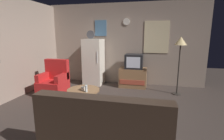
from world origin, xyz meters
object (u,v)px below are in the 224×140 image
at_px(tv_stand, 133,77).
at_px(mug_ceramic_tan, 84,88).
at_px(standing_lamp, 180,45).
at_px(fridge, 94,62).
at_px(wine_glass, 86,89).
at_px(remote_control, 84,88).
at_px(couch, 106,134).
at_px(coffee_table, 84,99).
at_px(crt_tv, 134,61).
at_px(armchair, 54,82).
at_px(mug_ceramic_white, 83,89).

relative_size(tv_stand, mug_ceramic_tan, 9.33).
bearing_deg(standing_lamp, mug_ceramic_tan, -144.76).
height_order(fridge, wine_glass, fridge).
height_order(mug_ceramic_tan, remote_control, mug_ceramic_tan).
height_order(standing_lamp, couch, standing_lamp).
bearing_deg(tv_stand, coffee_table, -115.26).
height_order(tv_stand, couch, couch).
height_order(tv_stand, crt_tv, crt_tv).
relative_size(crt_tv, armchair, 0.56).
bearing_deg(coffee_table, armchair, 149.16).
bearing_deg(mug_ceramic_white, armchair, 147.00).
bearing_deg(wine_glass, fridge, 104.90).
height_order(wine_glass, mug_ceramic_white, wine_glass).
relative_size(wine_glass, mug_ceramic_white, 1.67).
relative_size(fridge, mug_ceramic_tan, 19.67).
distance_m(fridge, couch, 3.57).
bearing_deg(couch, mug_ceramic_tan, 122.95).
relative_size(coffee_table, remote_control, 4.80).
relative_size(coffee_table, armchair, 0.75).
bearing_deg(mug_ceramic_white, couch, -56.30).
xyz_separation_m(crt_tv, mug_ceramic_tan, (-0.89, -1.95, -0.33)).
xyz_separation_m(tv_stand, mug_ceramic_white, (-0.87, -1.99, 0.19)).
xyz_separation_m(mug_ceramic_tan, armchair, (-1.19, 0.74, -0.15)).
distance_m(fridge, crt_tv, 1.34).
bearing_deg(tv_stand, wine_glass, -110.45).
bearing_deg(couch, coffee_table, 123.05).
bearing_deg(remote_control, standing_lamp, 42.33).
height_order(mug_ceramic_tan, armchair, armchair).
bearing_deg(mug_ceramic_tan, standing_lamp, 35.24).
distance_m(remote_control, armchair, 1.32).
distance_m(crt_tv, standing_lamp, 1.44).
distance_m(tv_stand, mug_ceramic_white, 2.17).
bearing_deg(couch, mug_ceramic_white, 123.70).
distance_m(coffee_table, wine_glass, 0.36).
bearing_deg(armchair, coffee_table, -30.84).
relative_size(coffee_table, mug_ceramic_white, 8.00).
relative_size(crt_tv, mug_ceramic_tan, 6.00).
bearing_deg(standing_lamp, mug_ceramic_white, -144.17).
relative_size(fridge, standing_lamp, 1.11).
distance_m(crt_tv, armchair, 2.46).
height_order(coffee_table, wine_glass, wine_glass).
bearing_deg(mug_ceramic_tan, crt_tv, 65.58).
distance_m(tv_stand, couch, 3.27).
height_order(standing_lamp, armchair, standing_lamp).
distance_m(crt_tv, wine_glass, 2.22).
xyz_separation_m(tv_stand, crt_tv, (0.02, -0.00, 0.52)).
xyz_separation_m(armchair, couch, (2.05, -2.06, -0.03)).
bearing_deg(remote_control, armchair, 161.15).
xyz_separation_m(fridge, wine_glass, (0.55, -2.08, -0.23)).
distance_m(tv_stand, mug_ceramic_tan, 2.14).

